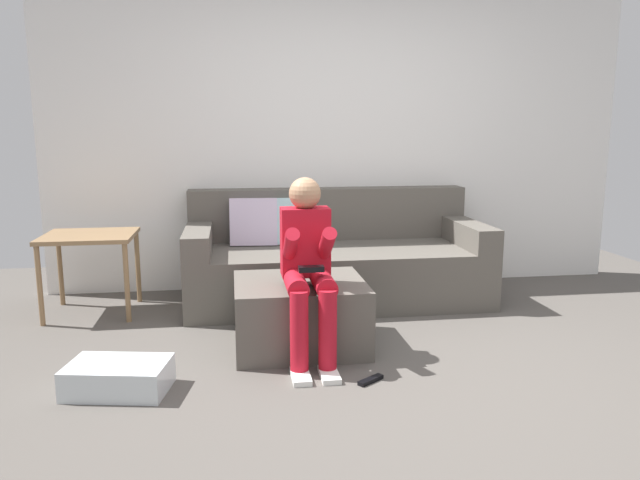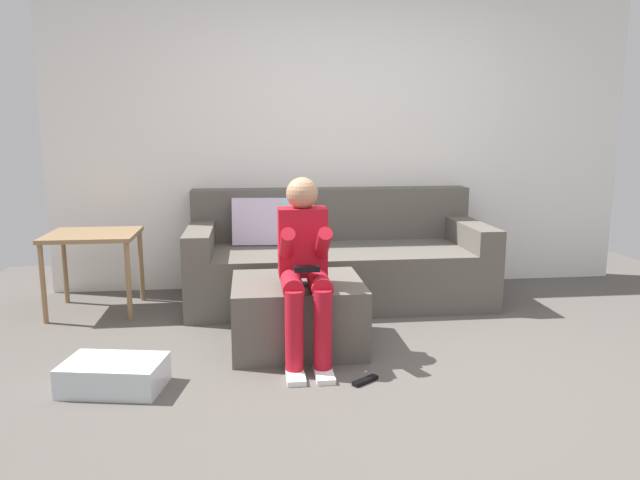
{
  "view_description": "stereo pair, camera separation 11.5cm",
  "coord_description": "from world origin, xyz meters",
  "px_view_note": "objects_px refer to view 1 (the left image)",
  "views": [
    {
      "loc": [
        -0.92,
        -2.86,
        1.33
      ],
      "look_at": [
        -0.33,
        1.15,
        0.58
      ],
      "focal_mm": 33.53,
      "sensor_mm": 36.0,
      "label": 1
    },
    {
      "loc": [
        -0.81,
        -2.87,
        1.33
      ],
      "look_at": [
        -0.33,
        1.15,
        0.58
      ],
      "focal_mm": 33.53,
      "sensor_mm": 36.0,
      "label": 2
    }
  ],
  "objects_px": {
    "couch_sectional": "(333,260)",
    "remote_near_ottoman": "(371,380)",
    "person_seated": "(308,262)",
    "side_table": "(90,245)",
    "storage_bin": "(118,377)",
    "ottoman": "(300,314)"
  },
  "relations": [
    {
      "from": "storage_bin",
      "to": "side_table",
      "type": "height_order",
      "value": "side_table"
    },
    {
      "from": "couch_sectional",
      "to": "person_seated",
      "type": "height_order",
      "value": "person_seated"
    },
    {
      "from": "couch_sectional",
      "to": "side_table",
      "type": "distance_m",
      "value": 1.82
    },
    {
      "from": "person_seated",
      "to": "storage_bin",
      "type": "xyz_separation_m",
      "value": [
        -1.02,
        -0.31,
        -0.5
      ]
    },
    {
      "from": "couch_sectional",
      "to": "side_table",
      "type": "xyz_separation_m",
      "value": [
        -1.81,
        -0.13,
        0.2
      ]
    },
    {
      "from": "couch_sectional",
      "to": "ottoman",
      "type": "distance_m",
      "value": 1.1
    },
    {
      "from": "ottoman",
      "to": "storage_bin",
      "type": "bearing_deg",
      "value": -152.46
    },
    {
      "from": "remote_near_ottoman",
      "to": "storage_bin",
      "type": "bearing_deg",
      "value": 141.28
    },
    {
      "from": "person_seated",
      "to": "side_table",
      "type": "distance_m",
      "value": 1.82
    },
    {
      "from": "ottoman",
      "to": "remote_near_ottoman",
      "type": "relative_size",
      "value": 4.8
    },
    {
      "from": "couch_sectional",
      "to": "remote_near_ottoman",
      "type": "height_order",
      "value": "couch_sectional"
    },
    {
      "from": "couch_sectional",
      "to": "storage_bin",
      "type": "distance_m",
      "value": 2.09
    },
    {
      "from": "couch_sectional",
      "to": "person_seated",
      "type": "xyz_separation_m",
      "value": [
        -0.36,
        -1.24,
        0.27
      ]
    },
    {
      "from": "person_seated",
      "to": "couch_sectional",
      "type": "bearing_deg",
      "value": 73.95
    },
    {
      "from": "person_seated",
      "to": "side_table",
      "type": "height_order",
      "value": "person_seated"
    },
    {
      "from": "ottoman",
      "to": "person_seated",
      "type": "bearing_deg",
      "value": -83.17
    },
    {
      "from": "side_table",
      "to": "remote_near_ottoman",
      "type": "bearing_deg",
      "value": -40.77
    },
    {
      "from": "couch_sectional",
      "to": "ottoman",
      "type": "height_order",
      "value": "couch_sectional"
    },
    {
      "from": "ottoman",
      "to": "person_seated",
      "type": "xyz_separation_m",
      "value": [
        0.02,
        -0.21,
        0.37
      ]
    },
    {
      "from": "person_seated",
      "to": "remote_near_ottoman",
      "type": "height_order",
      "value": "person_seated"
    },
    {
      "from": "couch_sectional",
      "to": "person_seated",
      "type": "distance_m",
      "value": 1.32
    },
    {
      "from": "person_seated",
      "to": "remote_near_ottoman",
      "type": "xyz_separation_m",
      "value": [
        0.29,
        -0.39,
        -0.57
      ]
    }
  ]
}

